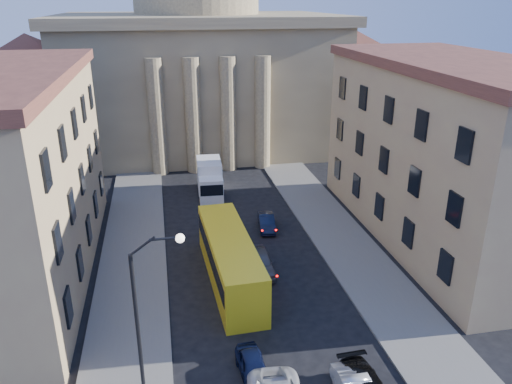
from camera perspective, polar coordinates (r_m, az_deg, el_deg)
The scene contains 10 objects.
sidewalk_left at distance 36.32m, azimuth -14.07°, elevation -10.70°, with size 5.00×60.00×0.15m, color #5F5C57.
sidewalk_right at distance 38.91m, azimuth 12.00°, elevation -8.20°, with size 5.00×60.00×0.15m, color #5F5C57.
church at distance 68.98m, azimuth -6.54°, elevation 15.30°, with size 68.02×28.76×36.60m.
building_right at distance 43.23m, azimuth 21.18°, elevation 4.40°, with size 11.60×26.60×14.70m.
street_lamp at distance 25.00m, azimuth -12.39°, elevation -12.35°, with size 2.62×0.44×8.83m.
car_left_near at distance 28.10m, azimuth -0.33°, elevation -19.37°, with size 1.47×3.65×1.24m, color black.
car_right_far at distance 37.12m, azimuth 0.46°, elevation -8.00°, with size 1.82×4.52×1.54m, color #505055.
car_right_distant at distance 43.69m, azimuth 1.22°, elevation -3.47°, with size 1.33×3.80×1.25m, color black.
city_bus at distance 35.45m, azimuth -3.02°, elevation -7.53°, with size 3.32×12.37×3.46m.
box_truck at distance 51.38m, azimuth -5.30°, elevation 1.47°, with size 2.66×6.18×3.33m.
Camera 1 is at (-5.75, -12.91, 18.94)m, focal length 35.00 mm.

